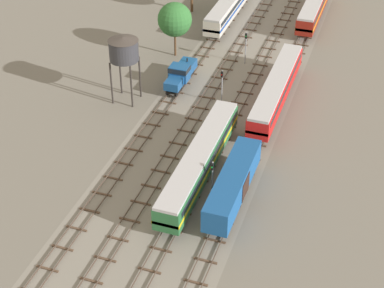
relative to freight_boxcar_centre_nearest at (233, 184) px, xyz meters
name	(u,v)px	position (x,y,z in m)	size (l,w,h in m)	color
ground_plane	(241,70)	(-7.09, 29.85, -2.45)	(480.00, 480.00, 0.00)	slate
ballast_bed	(241,70)	(-7.09, 29.85, -2.45)	(18.16, 176.00, 0.01)	gray
track_far_left	(199,60)	(-14.17, 30.85, -2.31)	(2.40, 126.00, 0.29)	#47382D
track_left	(228,64)	(-9.45, 30.85, -2.31)	(2.40, 126.00, 0.29)	#47382D
track_centre_left	(258,69)	(-4.73, 30.85, -2.31)	(2.40, 126.00, 0.29)	#47382D
track_centre	(288,74)	(-0.01, 30.85, -2.31)	(2.40, 126.00, 0.29)	#47382D
freight_boxcar_centre_nearest	(233,184)	(0.00, 0.00, 0.00)	(2.87, 14.00, 3.60)	#194C8C
passenger_coach_centre_left_near	(200,160)	(-4.73, 2.69, 0.16)	(2.96, 22.00, 3.80)	#286638
passenger_coach_centre_mid	(276,88)	(-0.01, 21.67, 0.16)	(2.96, 22.00, 3.80)	red
shunter_loco_far_left_midfar	(181,73)	(-14.17, 22.49, -0.44)	(2.74, 8.46, 3.10)	#194C8C
diesel_railcar_far_left_far	(228,6)	(-14.17, 47.16, 0.15)	(2.96, 20.50, 3.80)	beige
diesel_railcar_centre_farther	(314,6)	(-0.01, 52.39, 0.15)	(2.96, 20.50, 3.80)	maroon
water_tower	(124,49)	(-19.89, 16.26, 5.32)	(4.14, 4.14, 9.55)	#2D2826
signal_post_nearest	(212,175)	(-2.37, -0.04, 0.62)	(0.28, 0.47, 4.78)	gray
signal_post_near	(222,83)	(-7.09, 19.41, 0.87)	(0.28, 0.47, 5.21)	gray
signal_post_mid	(246,44)	(-7.09, 32.06, 0.89)	(0.28, 0.47, 5.24)	gray
lineside_tree_4	(175,20)	(-18.24, 31.33, 3.60)	(5.30, 5.30, 8.71)	#4C331E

